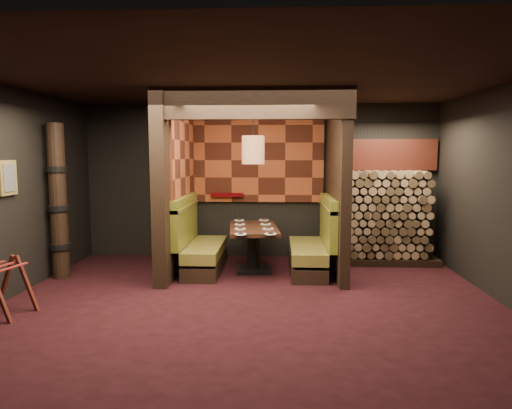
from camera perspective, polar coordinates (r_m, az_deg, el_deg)
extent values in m
cube|color=black|center=(6.07, -0.61, -12.33)|extent=(6.50, 5.50, 0.02)
cube|color=black|center=(5.82, -0.64, 15.51)|extent=(6.50, 5.50, 0.02)
cube|color=black|center=(8.52, 0.48, 2.92)|extent=(6.50, 0.02, 2.85)
cube|color=black|center=(3.04, -3.71, -3.26)|extent=(6.50, 0.02, 2.85)
cube|color=black|center=(6.79, -29.25, 1.25)|extent=(0.02, 5.50, 2.85)
cube|color=black|center=(7.60, -10.10, 2.41)|extent=(0.20, 2.20, 2.85)
cube|color=black|center=(7.52, 10.11, 2.37)|extent=(0.15, 2.10, 2.85)
cube|color=black|center=(6.49, -0.49, 12.51)|extent=(2.85, 0.18, 0.44)
cube|color=#A24826|center=(8.46, 0.29, 5.57)|extent=(2.40, 0.06, 1.55)
cube|color=#A24826|center=(7.73, -9.00, 5.65)|extent=(0.04, 1.85, 1.45)
cube|color=#520409|center=(8.47, -3.61, 1.23)|extent=(0.60, 0.12, 0.07)
cube|color=black|center=(7.70, -6.29, -7.39)|extent=(0.55, 1.60, 0.22)
cube|color=olive|center=(7.65, -6.31, -5.57)|extent=(0.55, 1.60, 0.18)
cube|color=#526023|center=(7.64, -8.83, -2.65)|extent=(0.12, 1.60, 0.78)
cube|color=olive|center=(7.59, -8.88, -0.04)|extent=(0.15, 1.60, 0.06)
cube|color=black|center=(7.62, 6.39, -7.53)|extent=(0.55, 1.60, 0.22)
cube|color=olive|center=(7.57, 6.41, -5.70)|extent=(0.55, 1.60, 0.18)
cube|color=#526023|center=(7.53, 9.00, -2.78)|extent=(0.12, 1.60, 0.78)
cube|color=olive|center=(7.48, 9.04, -0.13)|extent=(0.15, 1.60, 0.06)
cube|color=black|center=(7.64, -0.32, -8.09)|extent=(0.60, 0.60, 0.06)
cylinder|color=black|center=(7.56, -0.33, -5.80)|extent=(0.20, 0.20, 0.68)
cube|color=#382117|center=(7.49, -0.33, -3.02)|extent=(0.90, 1.48, 0.06)
cylinder|color=white|center=(6.77, -1.93, -3.73)|extent=(0.18, 0.18, 0.01)
cube|color=black|center=(6.77, -1.93, -3.59)|extent=(0.08, 0.12, 0.02)
cylinder|color=white|center=(6.79, 1.82, -3.69)|extent=(0.18, 0.18, 0.01)
cube|color=black|center=(6.79, 1.82, -3.56)|extent=(0.08, 0.12, 0.02)
cylinder|color=white|center=(7.24, -1.99, -3.06)|extent=(0.18, 0.18, 0.01)
cube|color=black|center=(7.24, -1.99, -2.94)|extent=(0.08, 0.12, 0.02)
cylinder|color=white|center=(7.26, 1.50, -3.03)|extent=(0.18, 0.18, 0.01)
cube|color=black|center=(7.26, 1.50, -2.91)|extent=(0.08, 0.12, 0.02)
cylinder|color=white|center=(7.72, -2.05, -2.48)|extent=(0.18, 0.18, 0.01)
cube|color=black|center=(7.72, -2.05, -2.36)|extent=(0.08, 0.12, 0.02)
cylinder|color=white|center=(7.74, 1.23, -2.45)|extent=(0.18, 0.18, 0.01)
cube|color=black|center=(7.74, 1.23, -2.34)|extent=(0.08, 0.12, 0.02)
cylinder|color=white|center=(8.20, -2.10, -1.96)|extent=(0.18, 0.18, 0.01)
cube|color=black|center=(8.20, -2.10, -1.85)|extent=(0.08, 0.12, 0.02)
cylinder|color=white|center=(8.22, 0.99, -1.94)|extent=(0.18, 0.18, 0.01)
cube|color=black|center=(8.21, 0.99, -1.83)|extent=(0.08, 0.12, 0.02)
cylinder|color=#8F5B38|center=(7.35, -0.36, 6.83)|extent=(0.36, 0.36, 0.45)
sphere|color=#FFC672|center=(7.35, -0.36, 6.83)|extent=(0.18, 0.18, 0.18)
cylinder|color=black|center=(7.37, -0.36, 11.03)|extent=(0.02, 0.02, 0.63)
cube|color=olive|center=(6.85, -28.62, 2.95)|extent=(0.04, 0.36, 0.46)
cube|color=#3F3F3F|center=(6.83, -28.44, 2.96)|extent=(0.01, 0.27, 0.36)
cube|color=#45170E|center=(6.10, -29.40, -9.81)|extent=(0.33, 0.11, 0.73)
cube|color=#45170E|center=(6.62, -28.88, -8.54)|extent=(0.33, 0.11, 0.73)
cube|color=#45170E|center=(6.39, -26.66, -8.94)|extent=(0.33, 0.11, 0.73)
cube|color=maroon|center=(6.30, -29.26, -6.75)|extent=(0.14, 0.45, 0.01)
cube|color=maroon|center=(6.18, -28.12, -6.92)|extent=(0.14, 0.45, 0.01)
cylinder|color=black|center=(7.67, -23.49, 0.33)|extent=(0.26, 0.26, 2.40)
cylinder|color=black|center=(7.77, -23.26, -4.81)|extent=(0.31, 0.31, 0.09)
cylinder|color=black|center=(7.68, -23.46, -0.41)|extent=(0.31, 0.31, 0.09)
cylinder|color=black|center=(7.64, -23.65, 4.06)|extent=(0.31, 0.31, 0.09)
cube|color=black|center=(8.53, 15.99, -6.60)|extent=(1.73, 0.70, 0.12)
cube|color=brown|center=(8.38, 16.16, -1.14)|extent=(1.73, 0.70, 1.52)
cube|color=maroon|center=(8.64, 15.87, 6.00)|extent=(1.83, 0.10, 0.56)
cube|color=black|center=(7.79, 10.52, 2.49)|extent=(0.08, 0.08, 2.85)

